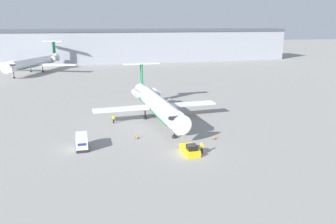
{
  "coord_description": "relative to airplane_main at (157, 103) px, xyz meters",
  "views": [
    {
      "loc": [
        -14.5,
        -41.51,
        18.28
      ],
      "look_at": [
        0.0,
        12.06,
        3.26
      ],
      "focal_mm": 35.0,
      "sensor_mm": 36.0,
      "label": 1
    }
  ],
  "objects": [
    {
      "name": "ground_plane",
      "position": [
        0.45,
        -18.89,
        -3.27
      ],
      "size": [
        600.0,
        600.0,
        0.0
      ],
      "primitive_type": "plane",
      "color": "gray"
    },
    {
      "name": "terminal_building",
      "position": [
        0.45,
        101.11,
        4.65
      ],
      "size": [
        180.0,
        16.8,
        15.78
      ],
      "color": "#9EA3AD",
      "rests_on": "ground"
    },
    {
      "name": "airplane_main",
      "position": [
        0.0,
        0.0,
        0.0
      ],
      "size": [
        24.52,
        29.31,
        9.56
      ],
      "color": "white",
      "rests_on": "ground"
    },
    {
      "name": "pushback_tug",
      "position": [
        0.65,
        -18.36,
        -2.69
      ],
      "size": [
        2.0,
        4.04,
        1.61
      ],
      "color": "yellow",
      "rests_on": "ground"
    },
    {
      "name": "luggage_cart",
      "position": [
        -14.47,
        -12.41,
        -2.14
      ],
      "size": [
        1.7,
        3.56,
        2.25
      ],
      "color": "#232326",
      "rests_on": "ground"
    },
    {
      "name": "worker_near_tug",
      "position": [
        2.27,
        -18.84,
        -2.33
      ],
      "size": [
        0.4,
        0.25,
        1.78
      ],
      "color": "#232838",
      "rests_on": "ground"
    },
    {
      "name": "worker_by_wing",
      "position": [
        -8.49,
        -0.33,
        -2.4
      ],
      "size": [
        0.4,
        0.24,
        1.67
      ],
      "color": "#232838",
      "rests_on": "ground"
    },
    {
      "name": "traffic_cone_left",
      "position": [
        -5.63,
        -9.94,
        -2.88
      ],
      "size": [
        0.56,
        0.56,
        0.81
      ],
      "color": "black",
      "rests_on": "ground"
    },
    {
      "name": "traffic_cone_right",
      "position": [
        6.54,
        -13.54,
        -2.92
      ],
      "size": [
        0.51,
        0.51,
        0.74
      ],
      "color": "black",
      "rests_on": "ground"
    },
    {
      "name": "airplane_parked_far_left",
      "position": [
        -30.55,
        74.39,
        0.82
      ],
      "size": [
        32.26,
        33.89,
        11.14
      ],
      "color": "white",
      "rests_on": "ground"
    }
  ]
}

